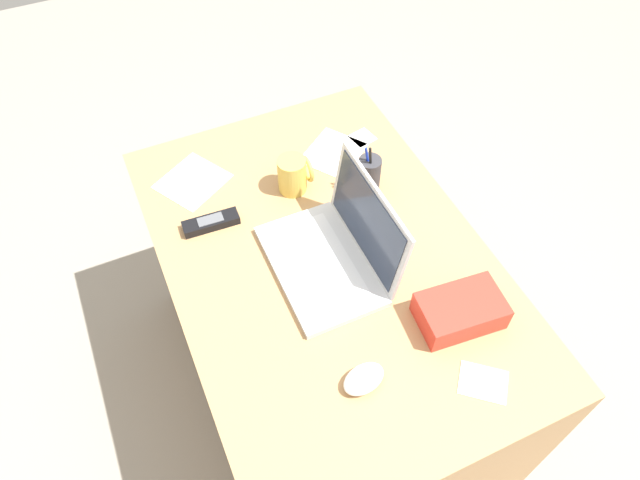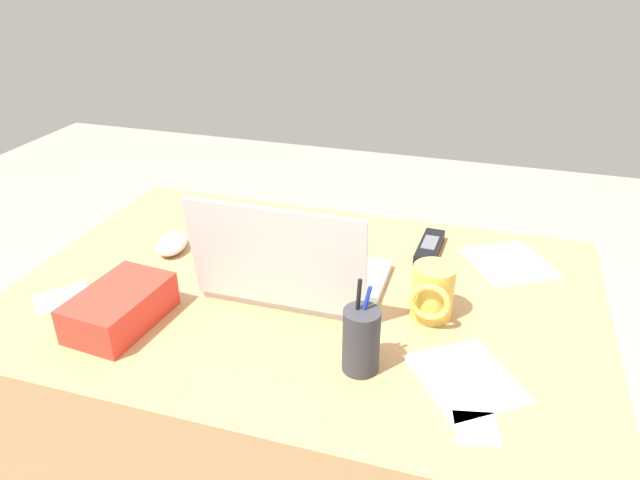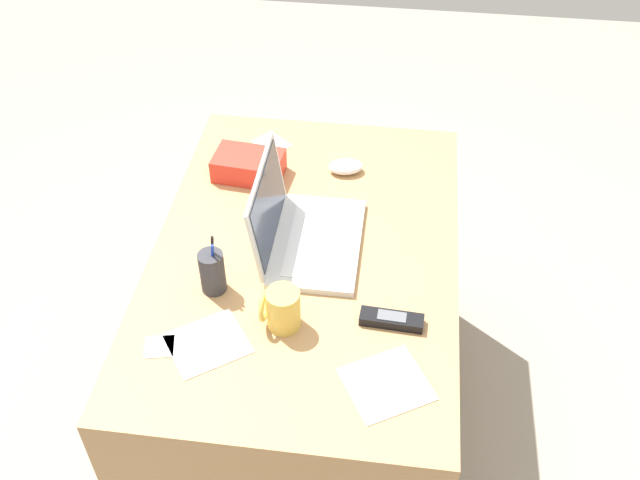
{
  "view_description": "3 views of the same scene",
  "coord_description": "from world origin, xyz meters",
  "px_view_note": "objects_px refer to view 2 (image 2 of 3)",
  "views": [
    {
      "loc": [
        0.78,
        -0.37,
        1.94
      ],
      "look_at": [
        0.0,
        -0.02,
        0.84
      ],
      "focal_mm": 32.55,
      "sensor_mm": 36.0,
      "label": 1
    },
    {
      "loc": [
        -0.32,
        0.95,
        1.39
      ],
      "look_at": [
        -0.02,
        -0.05,
        0.85
      ],
      "focal_mm": 33.02,
      "sensor_mm": 36.0,
      "label": 2
    },
    {
      "loc": [
        -1.34,
        -0.21,
        2.06
      ],
      "look_at": [
        -0.0,
        -0.04,
        0.8
      ],
      "focal_mm": 41.21,
      "sensor_mm": 36.0,
      "label": 3
    }
  ],
  "objects_px": {
    "computer_mouse": "(172,244)",
    "snack_bag": "(120,307)",
    "laptop": "(292,272)",
    "coffee_mug_white": "(432,293)",
    "pen_holder": "(361,340)",
    "cordless_phone": "(430,247)"
  },
  "relations": [
    {
      "from": "snack_bag",
      "to": "computer_mouse",
      "type": "bearing_deg",
      "value": -79.37
    },
    {
      "from": "coffee_mug_white",
      "to": "pen_holder",
      "type": "distance_m",
      "value": 0.2
    },
    {
      "from": "computer_mouse",
      "to": "coffee_mug_white",
      "type": "distance_m",
      "value": 0.6
    },
    {
      "from": "pen_holder",
      "to": "coffee_mug_white",
      "type": "bearing_deg",
      "value": -116.53
    },
    {
      "from": "computer_mouse",
      "to": "snack_bag",
      "type": "xyz_separation_m",
      "value": [
        -0.05,
        0.27,
        0.02
      ]
    },
    {
      "from": "computer_mouse",
      "to": "pen_holder",
      "type": "distance_m",
      "value": 0.57
    },
    {
      "from": "coffee_mug_white",
      "to": "snack_bag",
      "type": "xyz_separation_m",
      "value": [
        0.54,
        0.19,
        -0.02
      ]
    },
    {
      "from": "laptop",
      "to": "snack_bag",
      "type": "xyz_separation_m",
      "value": [
        0.27,
        0.19,
        -0.01
      ]
    },
    {
      "from": "coffee_mug_white",
      "to": "snack_bag",
      "type": "height_order",
      "value": "coffee_mug_white"
    },
    {
      "from": "computer_mouse",
      "to": "coffee_mug_white",
      "type": "height_order",
      "value": "coffee_mug_white"
    },
    {
      "from": "laptop",
      "to": "computer_mouse",
      "type": "relative_size",
      "value": 3.52
    },
    {
      "from": "cordless_phone",
      "to": "pen_holder",
      "type": "height_order",
      "value": "pen_holder"
    },
    {
      "from": "computer_mouse",
      "to": "snack_bag",
      "type": "relative_size",
      "value": 0.51
    },
    {
      "from": "coffee_mug_white",
      "to": "pen_holder",
      "type": "height_order",
      "value": "pen_holder"
    },
    {
      "from": "laptop",
      "to": "coffee_mug_white",
      "type": "height_order",
      "value": "laptop"
    },
    {
      "from": "laptop",
      "to": "pen_holder",
      "type": "height_order",
      "value": "laptop"
    },
    {
      "from": "laptop",
      "to": "cordless_phone",
      "type": "distance_m",
      "value": 0.34
    },
    {
      "from": "computer_mouse",
      "to": "coffee_mug_white",
      "type": "relative_size",
      "value": 0.94
    },
    {
      "from": "computer_mouse",
      "to": "cordless_phone",
      "type": "bearing_deg",
      "value": -174.68
    },
    {
      "from": "laptop",
      "to": "coffee_mug_white",
      "type": "relative_size",
      "value": 3.3
    },
    {
      "from": "snack_bag",
      "to": "cordless_phone",
      "type": "bearing_deg",
      "value": -139.08
    },
    {
      "from": "cordless_phone",
      "to": "snack_bag",
      "type": "distance_m",
      "value": 0.67
    }
  ]
}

